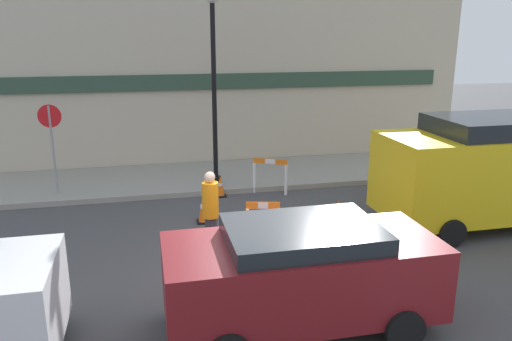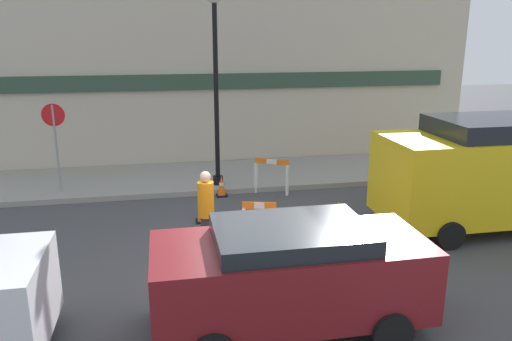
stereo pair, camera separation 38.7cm
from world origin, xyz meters
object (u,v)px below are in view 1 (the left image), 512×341
object	(u,v)px
stop_sign	(52,135)
work_van	(491,167)
streetlamp_post	(213,62)
person_worker	(211,211)
parked_car_1	(302,271)

from	to	relation	value
stop_sign	work_van	size ratio (longest dim) A/B	0.47
streetlamp_post	person_worker	world-z (taller)	streetlamp_post
stop_sign	parked_car_1	size ratio (longest dim) A/B	0.59
work_van	person_worker	bearing A→B (deg)	-176.29
stop_sign	parked_car_1	bearing A→B (deg)	127.75
person_worker	work_van	xyz separation A→B (m)	(6.54, 0.42, 0.41)
parked_car_1	work_van	bearing A→B (deg)	29.75
work_van	parked_car_1	bearing A→B (deg)	-150.25
streetlamp_post	person_worker	distance (m)	5.13
streetlamp_post	work_van	size ratio (longest dim) A/B	1.05
stop_sign	parked_car_1	xyz separation A→B (m)	(4.55, -7.22, -0.82)
stop_sign	person_worker	bearing A→B (deg)	134.06
person_worker	parked_car_1	size ratio (longest dim) A/B	0.44
person_worker	parked_car_1	bearing A→B (deg)	-124.53
streetlamp_post	stop_sign	distance (m)	4.65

